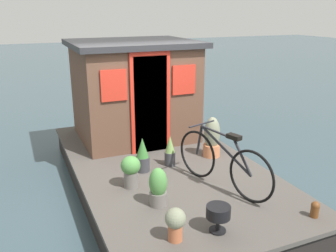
{
  "coord_description": "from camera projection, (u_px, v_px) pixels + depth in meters",
  "views": [
    {
      "loc": [
        -5.13,
        2.12,
        2.88
      ],
      "look_at": [
        -0.2,
        0.0,
        1.15
      ],
      "focal_mm": 38.66,
      "sensor_mm": 36.0,
      "label": 1
    }
  ],
  "objects": [
    {
      "name": "bicycle",
      "position": [
        222.0,
        162.0,
        5.06
      ],
      "size": [
        1.66,
        0.63,
        0.87
      ],
      "color": "black",
      "rests_on": "houseboat_deck"
    },
    {
      "name": "ground_plane",
      "position": [
        163.0,
        187.0,
        6.16
      ],
      "size": [
        60.0,
        60.0,
        0.0
      ],
      "primitive_type": "plane",
      "color": "#384C54"
    },
    {
      "name": "potted_plant_mint",
      "position": [
        212.0,
        138.0,
        6.2
      ],
      "size": [
        0.29,
        0.29,
        0.7
      ],
      "color": "#C6754C",
      "rests_on": "houseboat_deck"
    },
    {
      "name": "houseboat_deck",
      "position": [
        163.0,
        175.0,
        6.09
      ],
      "size": [
        5.16,
        2.84,
        0.45
      ],
      "color": "#4C4742",
      "rests_on": "ground_plane"
    },
    {
      "name": "potted_plant_succulent",
      "position": [
        170.0,
        151.0,
        5.86
      ],
      "size": [
        0.18,
        0.18,
        0.51
      ],
      "color": "#38383D",
      "rests_on": "houseboat_deck"
    },
    {
      "name": "mooring_bollard",
      "position": [
        315.0,
        209.0,
        4.42
      ],
      "size": [
        0.11,
        0.11,
        0.21
      ],
      "color": "brown",
      "rests_on": "houseboat_deck"
    },
    {
      "name": "potted_plant_lavender",
      "position": [
        131.0,
        170.0,
        5.12
      ],
      "size": [
        0.28,
        0.28,
        0.47
      ],
      "color": "slate",
      "rests_on": "houseboat_deck"
    },
    {
      "name": "potted_plant_sage",
      "position": [
        158.0,
        187.0,
        4.64
      ],
      "size": [
        0.24,
        0.24,
        0.52
      ],
      "color": "slate",
      "rests_on": "houseboat_deck"
    },
    {
      "name": "potted_plant_geranium",
      "position": [
        143.0,
        156.0,
        5.64
      ],
      "size": [
        0.22,
        0.22,
        0.55
      ],
      "color": "#38383D",
      "rests_on": "houseboat_deck"
    },
    {
      "name": "houseboat_cabin",
      "position": [
        134.0,
        90.0,
        7.02
      ],
      "size": [
        1.99,
        2.31,
        1.88
      ],
      "color": "brown",
      "rests_on": "houseboat_deck"
    },
    {
      "name": "potted_plant_ivy",
      "position": [
        175.0,
        222.0,
        3.93
      ],
      "size": [
        0.23,
        0.23,
        0.39
      ],
      "color": "#B2603D",
      "rests_on": "houseboat_deck"
    },
    {
      "name": "charcoal_grill",
      "position": [
        218.0,
        213.0,
        4.09
      ],
      "size": [
        0.28,
        0.28,
        0.32
      ],
      "color": "black",
      "rests_on": "houseboat_deck"
    }
  ]
}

